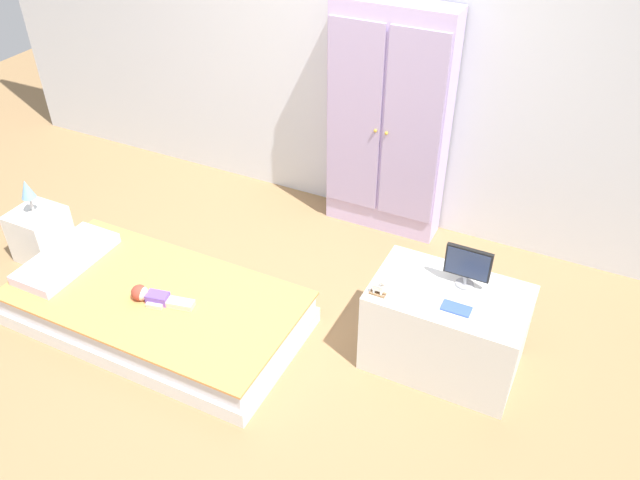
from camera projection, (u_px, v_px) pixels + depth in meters
The scene contains 12 objects.
ground_plane at pixel (254, 329), 3.97m from camera, with size 10.00×10.00×0.02m, color #99754C.
back_wall at pixel (362, 35), 4.30m from camera, with size 6.40×0.05×2.70m, color silver.
bed at pixel (158, 308), 3.94m from camera, with size 1.78×0.91×0.24m.
pillow at pixel (67, 258), 4.09m from camera, with size 0.32×0.66×0.07m, color silver.
doll at pixel (151, 296), 3.79m from camera, with size 0.39×0.16×0.10m.
nightstand at pixel (41, 234), 4.45m from camera, with size 0.32×0.32×0.37m, color white.
table_lamp at pixel (27, 191), 4.24m from camera, with size 0.10×0.10×0.25m.
wardrobe at pixel (388, 124), 4.39m from camera, with size 0.83×0.26×1.65m.
tv_stand at pixel (445, 328), 3.58m from camera, with size 0.84×0.53×0.54m, color silver.
tv_monitor at pixel (468, 265), 3.39m from camera, with size 0.25×0.10×0.24m.
rocking_horse_toy at pixel (379, 288), 3.38m from camera, with size 0.09×0.04×0.11m.
book_blue at pixel (456, 308), 3.31m from camera, with size 0.15×0.08×0.01m, color blue.
Camera 1 is at (1.63, -2.39, 2.80)m, focal length 35.91 mm.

